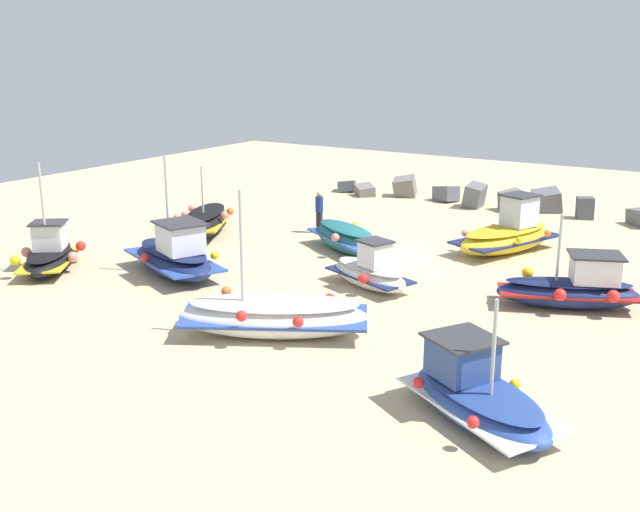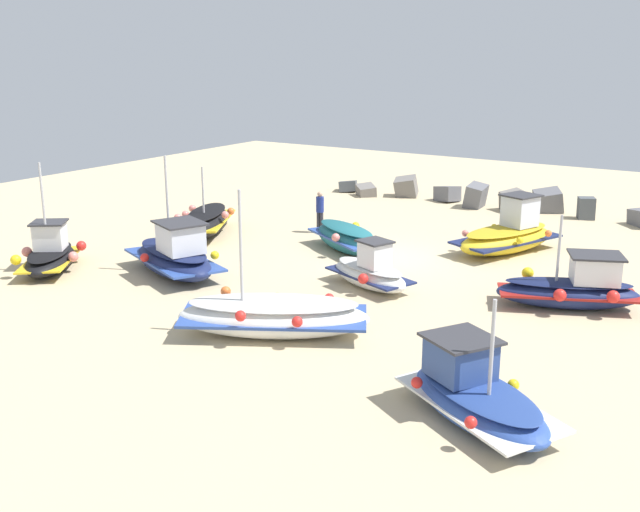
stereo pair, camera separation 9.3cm
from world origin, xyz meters
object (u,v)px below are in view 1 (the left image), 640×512
(fishing_boat_0, at_px, (206,221))
(fishing_boat_7, at_px, (50,255))
(fishing_boat_8, at_px, (370,272))
(person_walking, at_px, (319,209))
(fishing_boat_3, at_px, (507,235))
(fishing_boat_2, at_px, (274,316))
(fishing_boat_4, at_px, (346,238))
(fishing_boat_5, at_px, (175,256))
(fishing_boat_1, at_px, (477,394))
(fishing_boat_6, at_px, (572,288))

(fishing_boat_0, distance_m, fishing_boat_7, 6.89)
(fishing_boat_8, relative_size, person_walking, 1.98)
(fishing_boat_3, bearing_deg, fishing_boat_7, 152.66)
(fishing_boat_0, xyz_separation_m, person_walking, (3.75, 2.64, 0.44))
(fishing_boat_2, distance_m, person_walking, 11.41)
(fishing_boat_4, bearing_deg, fishing_boat_2, -41.56)
(fishing_boat_5, height_order, person_walking, fishing_boat_5)
(fishing_boat_0, height_order, fishing_boat_7, fishing_boat_7)
(fishing_boat_1, bearing_deg, fishing_boat_5, 11.47)
(fishing_boat_6, xyz_separation_m, fishing_boat_8, (-5.85, -1.50, -0.07))
(fishing_boat_7, relative_size, person_walking, 2.18)
(fishing_boat_4, bearing_deg, fishing_boat_3, 62.40)
(fishing_boat_0, xyz_separation_m, fishing_boat_3, (11.18, 3.91, 0.08))
(fishing_boat_1, xyz_separation_m, fishing_boat_5, (-12.12, 4.15, 0.12))
(fishing_boat_2, bearing_deg, fishing_boat_7, 146.36)
(fishing_boat_4, xyz_separation_m, fishing_boat_8, (2.88, -3.35, -0.01))
(fishing_boat_4, height_order, fishing_boat_8, fishing_boat_8)
(fishing_boat_1, xyz_separation_m, fishing_boat_3, (-3.82, 12.98, 0.10))
(fishing_boat_1, relative_size, fishing_boat_6, 0.96)
(fishing_boat_0, bearing_deg, fishing_boat_8, -134.65)
(fishing_boat_4, bearing_deg, fishing_boat_1, -17.55)
(fishing_boat_6, bearing_deg, fishing_boat_3, 102.37)
(fishing_boat_2, xyz_separation_m, fishing_boat_7, (-9.89, 0.75, -0.00))
(fishing_boat_5, relative_size, fishing_boat_7, 1.26)
(fishing_boat_3, relative_size, fishing_boat_6, 1.12)
(fishing_boat_1, height_order, fishing_boat_2, fishing_boat_2)
(fishing_boat_0, bearing_deg, person_walking, -83.25)
(fishing_boat_0, distance_m, fishing_boat_3, 11.84)
(fishing_boat_5, bearing_deg, fishing_boat_6, 40.41)
(fishing_boat_1, height_order, fishing_boat_3, fishing_boat_1)
(fishing_boat_6, bearing_deg, person_walking, 137.60)
(fishing_boat_5, relative_size, person_walking, 2.76)
(fishing_boat_0, bearing_deg, fishing_boat_1, -149.55)
(fishing_boat_2, bearing_deg, person_walking, 87.28)
(fishing_boat_0, xyz_separation_m, fishing_boat_5, (2.89, -4.92, 0.10))
(fishing_boat_3, relative_size, fishing_boat_7, 1.29)
(fishing_boat_1, distance_m, fishing_boat_7, 16.20)
(fishing_boat_4, bearing_deg, fishing_boat_8, -19.07)
(fishing_boat_1, bearing_deg, fishing_boat_8, -16.64)
(fishing_boat_2, height_order, fishing_boat_8, fishing_boat_2)
(fishing_boat_1, xyz_separation_m, fishing_boat_4, (-8.88, 9.79, -0.01))
(fishing_boat_1, relative_size, fishing_boat_3, 0.86)
(fishing_boat_6, height_order, fishing_boat_7, fishing_boat_7)
(fishing_boat_8, distance_m, person_walking, 7.45)
(fishing_boat_1, xyz_separation_m, person_walking, (-11.26, 11.71, 0.45))
(fishing_boat_1, distance_m, fishing_boat_8, 8.81)
(fishing_boat_3, xyz_separation_m, fishing_boat_7, (-12.22, -10.72, -0.09))
(fishing_boat_2, relative_size, fishing_boat_3, 1.09)
(person_walking, bearing_deg, fishing_boat_5, 171.81)
(fishing_boat_4, bearing_deg, fishing_boat_5, -89.55)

